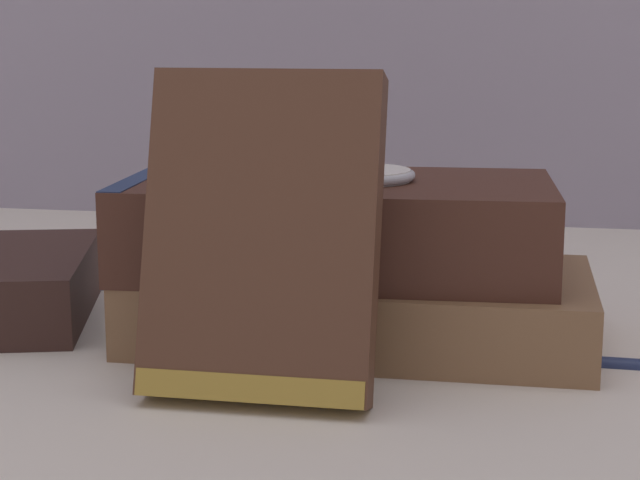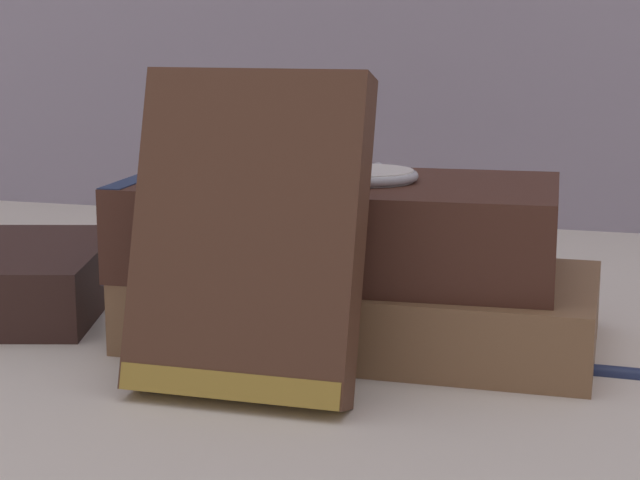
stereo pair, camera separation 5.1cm
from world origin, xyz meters
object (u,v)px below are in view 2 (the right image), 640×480
book_flat_top (331,225)px  book_leaning_front (247,246)px  pocket_watch (374,176)px  book_flat_bottom (360,306)px  reading_glasses (334,286)px

book_flat_top → book_leaning_front: (-0.01, -0.09, 0.01)m
book_flat_top → pocket_watch: 0.04m
book_flat_bottom → book_flat_top: book_flat_top is taller
book_flat_top → book_leaning_front: bearing=-101.3°
reading_glasses → pocket_watch: bearing=-55.6°
book_flat_top → reading_glasses: bearing=100.9°
pocket_watch → reading_glasses: pocket_watch is taller
book_leaning_front → reading_glasses: book_leaning_front is taller
reading_glasses → book_flat_top: bearing=-67.0°
book_leaning_front → reading_glasses: (-0.01, 0.20, -0.07)m
pocket_watch → book_leaning_front: bearing=-110.5°
book_leaning_front → pocket_watch: (0.04, 0.09, 0.02)m
book_flat_bottom → book_leaning_front: size_ratio=1.64×
book_leaning_front → reading_glasses: bearing=94.1°
book_flat_bottom → reading_glasses: 0.11m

